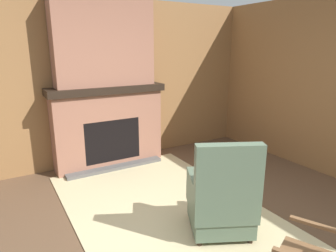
{
  "coord_description": "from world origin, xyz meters",
  "views": [
    {
      "loc": [
        2.03,
        -1.54,
        1.91
      ],
      "look_at": [
        -1.24,
        0.38,
        0.9
      ],
      "focal_mm": 32.0,
      "sensor_mm": 36.0,
      "label": 1
    }
  ],
  "objects_px": {
    "armchair": "(222,201)",
    "storage_case": "(114,80)",
    "firewood_stack": "(230,158)",
    "oil_lamp_vase": "(85,81)"
  },
  "relations": [
    {
      "from": "armchair",
      "to": "firewood_stack",
      "type": "height_order",
      "value": "armchair"
    },
    {
      "from": "storage_case",
      "to": "armchair",
      "type": "bearing_deg",
      "value": 4.25
    },
    {
      "from": "firewood_stack",
      "to": "oil_lamp_vase",
      "type": "distance_m",
      "value": 2.63
    },
    {
      "from": "armchair",
      "to": "storage_case",
      "type": "bearing_deg",
      "value": 30.36
    },
    {
      "from": "armchair",
      "to": "storage_case",
      "type": "relative_size",
      "value": 4.03
    },
    {
      "from": "firewood_stack",
      "to": "oil_lamp_vase",
      "type": "height_order",
      "value": "oil_lamp_vase"
    },
    {
      "from": "armchair",
      "to": "storage_case",
      "type": "distance_m",
      "value": 2.69
    },
    {
      "from": "oil_lamp_vase",
      "to": "armchair",
      "type": "bearing_deg",
      "value": 14.82
    },
    {
      "from": "armchair",
      "to": "storage_case",
      "type": "xyz_separation_m",
      "value": [
        -2.49,
        -0.18,
        1.01
      ]
    },
    {
      "from": "armchair",
      "to": "firewood_stack",
      "type": "distance_m",
      "value": 1.94
    }
  ]
}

